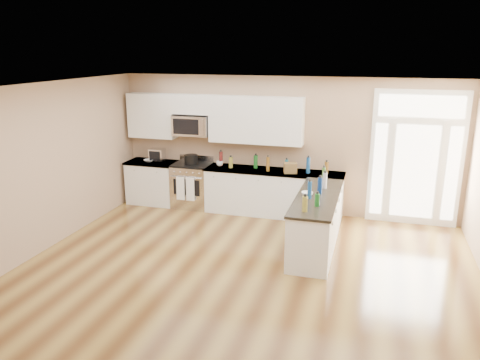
% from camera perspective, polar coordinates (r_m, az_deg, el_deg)
% --- Properties ---
extents(ground, '(8.00, 8.00, 0.00)m').
position_cam_1_polar(ground, '(6.51, -1.96, -14.96)').
color(ground, '#563518').
extents(room_shell, '(8.00, 8.00, 8.00)m').
position_cam_1_polar(room_shell, '(5.83, -2.12, -0.37)').
color(room_shell, tan).
rests_on(room_shell, ground).
extents(back_cabinet_left, '(1.10, 0.66, 0.94)m').
position_cam_1_polar(back_cabinet_left, '(10.53, -10.53, -0.42)').
color(back_cabinet_left, white).
rests_on(back_cabinet_left, ground).
extents(back_cabinet_right, '(2.85, 0.66, 0.94)m').
position_cam_1_polar(back_cabinet_right, '(9.65, 4.03, -1.70)').
color(back_cabinet_right, white).
rests_on(back_cabinet_right, ground).
extents(peninsula_cabinet, '(0.69, 2.32, 0.94)m').
position_cam_1_polar(peninsula_cabinet, '(8.13, 9.28, -5.30)').
color(peninsula_cabinet, white).
rests_on(peninsula_cabinet, ground).
extents(upper_cabinet_left, '(1.04, 0.33, 0.95)m').
position_cam_1_polar(upper_cabinet_left, '(10.36, -10.64, 7.72)').
color(upper_cabinet_left, white).
rests_on(upper_cabinet_left, room_shell).
extents(upper_cabinet_right, '(1.94, 0.33, 0.95)m').
position_cam_1_polar(upper_cabinet_right, '(9.54, 1.95, 7.31)').
color(upper_cabinet_right, white).
rests_on(upper_cabinet_right, room_shell).
extents(upper_cabinet_short, '(0.82, 0.33, 0.40)m').
position_cam_1_polar(upper_cabinet_short, '(9.94, -5.86, 9.18)').
color(upper_cabinet_short, white).
rests_on(upper_cabinet_short, room_shell).
extents(microwave, '(0.78, 0.41, 0.42)m').
position_cam_1_polar(microwave, '(9.97, -5.88, 6.64)').
color(microwave, silver).
rests_on(microwave, room_shell).
extents(entry_door, '(1.70, 0.10, 2.60)m').
position_cam_1_polar(entry_door, '(9.51, 20.63, 2.45)').
color(entry_door, white).
rests_on(entry_door, ground).
extents(kitchen_range, '(0.79, 0.70, 1.08)m').
position_cam_1_polar(kitchen_range, '(10.14, -5.84, -0.62)').
color(kitchen_range, silver).
rests_on(kitchen_range, ground).
extents(stockpot, '(0.35, 0.35, 0.22)m').
position_cam_1_polar(stockpot, '(9.98, -5.98, 2.55)').
color(stockpot, black).
rests_on(stockpot, kitchen_range).
extents(toaster_oven, '(0.32, 0.25, 0.27)m').
position_cam_1_polar(toaster_oven, '(10.44, -10.07, 3.06)').
color(toaster_oven, silver).
rests_on(toaster_oven, back_cabinet_left).
extents(cardboard_box, '(0.29, 0.25, 0.20)m').
position_cam_1_polar(cardboard_box, '(9.31, 6.15, 1.47)').
color(cardboard_box, brown).
rests_on(cardboard_box, back_cabinet_right).
extents(bowl_left, '(0.21, 0.21, 0.05)m').
position_cam_1_polar(bowl_left, '(10.41, -11.05, 2.35)').
color(bowl_left, white).
rests_on(bowl_left, back_cabinet_left).
extents(bowl_peninsula, '(0.24, 0.24, 0.06)m').
position_cam_1_polar(bowl_peninsula, '(7.95, 8.19, -1.66)').
color(bowl_peninsula, white).
rests_on(bowl_peninsula, peninsula_cabinet).
extents(cup_counter, '(0.18, 0.18, 0.11)m').
position_cam_1_polar(cup_counter, '(9.84, -2.49, 2.04)').
color(cup_counter, white).
rests_on(cup_counter, back_cabinet_right).
extents(counter_bottles, '(2.36, 2.46, 0.32)m').
position_cam_1_polar(counter_bottles, '(8.75, 5.97, 0.76)').
color(counter_bottles, '#19591E').
rests_on(counter_bottles, back_cabinet_right).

